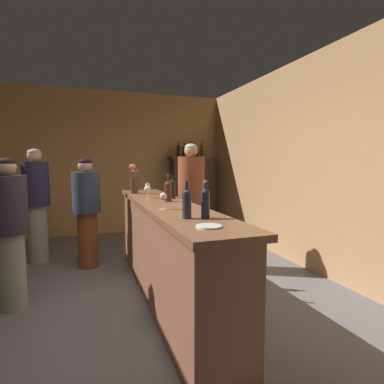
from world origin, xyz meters
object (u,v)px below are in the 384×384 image
object	(u,v)px
flower_arrangement	(134,180)
display_bottle_midright	(197,151)
display_bottle_left	(178,150)
patron_tall	(37,201)
cheese_plate	(209,226)
display_cabinet	(191,192)
wine_bottle_rose	(205,202)
display_bottle_midleft	(184,150)
bar_counter	(166,250)
wine_bottle_riesling	(172,188)
wine_bottle_pinot	(168,190)
bartender	(191,200)
wine_glass_front	(163,198)
wine_glass_mid	(147,186)
display_bottle_center	(191,150)
wine_glass_rear	(147,189)
display_bottle_right	(202,150)
patron_near_entrance	(10,227)
patron_in_grey	(87,209)
wine_bottle_syrah	(187,202)

from	to	relation	value
flower_arrangement	display_bottle_midright	size ratio (longest dim) A/B	1.44
display_bottle_left	patron_tall	size ratio (longest dim) A/B	0.19
cheese_plate	display_cabinet	bearing A→B (deg)	72.14
wine_bottle_rose	display_bottle_midleft	size ratio (longest dim) A/B	0.96
display_cabinet	wine_bottle_rose	bearing A→B (deg)	-107.83
bar_counter	patron_tall	xyz separation A→B (m)	(-1.46, 1.77, 0.38)
bar_counter	display_bottle_midleft	world-z (taller)	display_bottle_midleft
display_bottle_left	wine_bottle_riesling	bearing A→B (deg)	-108.55
display_bottle_midright	display_cabinet	bearing A→B (deg)	180.00
wine_bottle_pinot	display_bottle_left	xyz separation A→B (m)	(1.04, 3.01, 0.56)
wine_bottle_riesling	bartender	bearing A→B (deg)	49.51
bar_counter	display_bottle_midright	world-z (taller)	display_bottle_midright
wine_glass_front	display_bottle_left	size ratio (longest dim) A/B	0.49
bar_counter	wine_bottle_rose	bearing A→B (deg)	-86.28
wine_bottle_riesling	cheese_plate	world-z (taller)	wine_bottle_riesling
wine_glass_mid	display_bottle_center	size ratio (longest dim) A/B	0.47
display_cabinet	display_bottle_midright	xyz separation A→B (m)	(0.15, 0.00, 0.88)
wine_bottle_rose	wine_glass_rear	bearing A→B (deg)	96.25
wine_glass_front	display_bottle_left	bearing A→B (deg)	70.81
display_bottle_right	display_bottle_center	bearing A→B (deg)	180.00
wine_bottle_pinot	patron_tall	bearing A→B (deg)	131.64
display_bottle_left	display_bottle_midright	size ratio (longest dim) A/B	1.12
wine_bottle_rose	wine_glass_front	distance (m)	0.56
wine_bottle_rose	wine_glass_rear	distance (m)	1.45
display_bottle_right	patron_near_entrance	size ratio (longest dim) A/B	0.22
bartender	wine_glass_front	bearing A→B (deg)	44.81
wine_glass_front	display_bottle_midleft	bearing A→B (deg)	68.89
display_bottle_right	patron_in_grey	size ratio (longest dim) A/B	0.22
wine_bottle_syrah	display_bottle_left	bearing A→B (deg)	73.78
wine_glass_mid	display_bottle_right	size ratio (longest dim) A/B	0.45
wine_bottle_riesling	wine_bottle_pinot	bearing A→B (deg)	-114.65
display_cabinet	wine_bottle_riesling	size ratio (longest dim) A/B	5.55
cheese_plate	display_bottle_center	size ratio (longest dim) A/B	0.54
wine_bottle_rose	bartender	xyz separation A→B (m)	(0.52, 1.78, -0.23)
bar_counter	display_bottle_center	size ratio (longest dim) A/B	9.98
bar_counter	display_bottle_right	xyz separation A→B (m)	(1.62, 3.08, 1.21)
wine_bottle_syrah	patron_tall	size ratio (longest dim) A/B	0.17
display_bottle_right	patron_near_entrance	bearing A→B (deg)	-138.18
wine_bottle_rose	wine_bottle_pinot	bearing A→B (deg)	90.77
display_cabinet	flower_arrangement	size ratio (longest dim) A/B	3.98
wine_glass_mid	cheese_plate	bearing A→B (deg)	-91.16
wine_bottle_syrah	display_bottle_midright	world-z (taller)	display_bottle_midright
display_bottle_left	patron_near_entrance	size ratio (longest dim) A/B	0.21
flower_arrangement	display_bottle_right	xyz separation A→B (m)	(1.79, 2.02, 0.51)
wine_glass_front	wine_glass_rear	world-z (taller)	wine_glass_front
wine_bottle_syrah	patron_in_grey	bearing A→B (deg)	107.42
wine_bottle_riesling	wine_glass_front	bearing A→B (deg)	-111.39
display_bottle_right	wine_glass_front	bearing A→B (deg)	-116.55
bar_counter	wine_bottle_riesling	world-z (taller)	wine_bottle_riesling
wine_bottle_riesling	patron_tall	world-z (taller)	patron_tall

